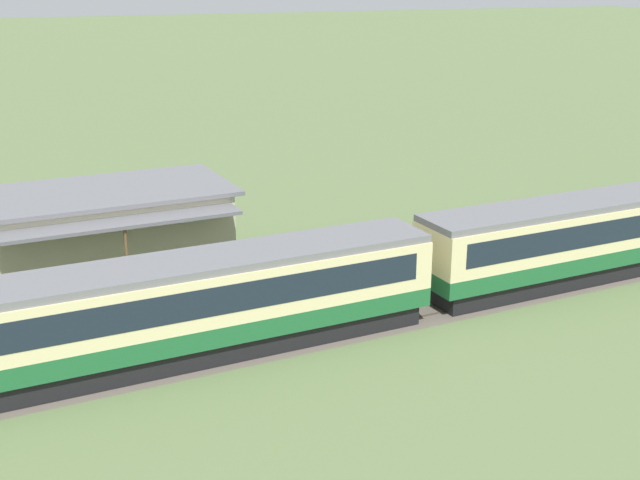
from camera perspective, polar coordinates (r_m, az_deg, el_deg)
ground_plane at (r=41.94m, az=18.78°, el=-2.56°), size 600.00×600.00×0.00m
passenger_train at (r=31.41m, az=-8.24°, el=-4.33°), size 101.20×3.18×4.01m
railway_track at (r=32.45m, az=-7.22°, el=-7.81°), size 142.73×3.60×0.04m
station_building at (r=39.37m, az=-14.96°, el=0.17°), size 11.79×7.81×4.74m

